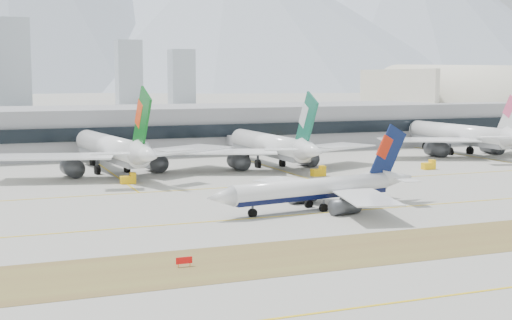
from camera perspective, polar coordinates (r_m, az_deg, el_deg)
name	(u,v)px	position (r m, az deg, el deg)	size (l,w,h in m)	color
ground	(283,210)	(133.99, 2.17, -4.05)	(3000.00, 3000.00, 0.00)	#A3A198
apron_markings	(466,290)	(88.54, 16.45, -9.94)	(360.00, 122.22, 0.06)	brown
taxiing_airliner	(320,189)	(135.16, 5.11, -2.34)	(46.84, 40.31, 15.78)	white
widebody_eva	(113,150)	(186.94, -11.36, 0.78)	(64.54, 63.60, 23.17)	white
widebody_cathay	(272,147)	(196.14, 1.27, 1.07)	(60.92, 59.47, 21.71)	white
widebody_china_air	(463,136)	(237.50, 16.21, 1.87)	(64.59, 62.95, 23.02)	white
terminal	(147,129)	(241.96, -8.73, 2.47)	(280.00, 43.10, 15.00)	gray
hangar	(482,133)	(330.00, 17.64, 2.05)	(91.00, 60.00, 60.00)	silver
hold_sign_left	(184,261)	(95.10, -5.78, -8.01)	(2.20, 0.15, 1.35)	red
gse_c	(319,172)	(180.44, 5.05, -0.96)	(3.55, 2.00, 2.60)	yellow
gse_b	(129,179)	(169.58, -10.16, -1.52)	(3.55, 2.00, 2.60)	yellow
gse_extra	(429,165)	(198.34, 13.67, -0.43)	(3.55, 2.00, 2.60)	yellow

